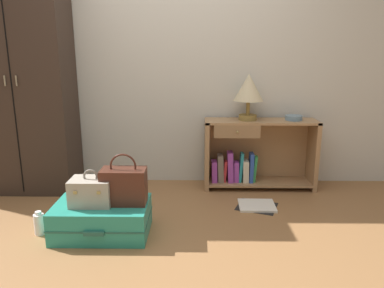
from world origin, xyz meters
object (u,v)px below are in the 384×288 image
Objects in this scene: wardrobe at (23,79)px; handbag at (124,186)px; train_case at (92,191)px; open_book_on_floor at (257,206)px; suitcase_large at (102,219)px; bookshelf at (253,155)px; bowl at (294,118)px; bottle at (39,224)px; table_lamp at (249,90)px.

wardrobe is 1.58m from handbag.
open_book_on_floor is at bearing 21.91° from train_case.
suitcase_large is 1.69× the size of open_book_on_floor.
bowl is (0.37, -0.01, 0.37)m from bookshelf.
handbag is at bearing 2.76° from bottle.
table_lamp reaches higher than bottle.
train_case is 0.79× the size of handbag.
table_lamp reaches higher than train_case.
suitcase_large is at bearing -139.54° from table_lamp.
open_book_on_floor is (0.04, -0.50, -0.96)m from table_lamp.
bowl is at bearing 51.02° from open_book_on_floor.
wardrobe is at bearing 168.64° from open_book_on_floor.
table_lamp is at bearing 44.38° from handbag.
bookshelf is 5.98× the size of bottle.
bottle is (-0.40, -0.01, -0.25)m from train_case.
bookshelf is 6.63× the size of bowl.
handbag is (-1.08, -0.99, 0.05)m from bookshelf.
table_lamp is at bearing 179.18° from bowl.
bookshelf is at bearing 38.97° from suitcase_large.
handbag is at bearing -137.39° from bookshelf.
bowl is 1.99m from suitcase_large.
bookshelf is 1.62m from suitcase_large.
table_lamp is 1.08m from open_book_on_floor.
handbag is at bearing -135.62° from table_lamp.
train_case reaches higher than open_book_on_floor.
table_lamp is 2.12m from bottle.
bottle is (-1.71, -1.02, -0.24)m from bookshelf.
table_lamp reaches higher than open_book_on_floor.
train_case is 0.72× the size of open_book_on_floor.
bowl reaches higher than train_case.
suitcase_large is 0.47m from bottle.
bottle is 1.76m from open_book_on_floor.
train_case is (0.84, -0.94, -0.73)m from wardrobe.
train_case is at bearing -140.77° from table_lamp.
table_lamp is 1.48× the size of train_case.
bowl reaches higher than open_book_on_floor.
bookshelf is 0.52m from bowl.
handbag is (0.17, 0.02, 0.25)m from suitcase_large.
wardrobe is at bearing -178.01° from bookshelf.
table_lamp reaches higher than handbag.
suitcase_large is 1.32m from open_book_on_floor.
train_case is at bearing -172.57° from suitcase_large.
bookshelf reaches higher than suitcase_large.
handbag reaches higher than bottle.
train_case is (-1.68, -1.01, -0.36)m from bowl.
table_lamp is 1.53m from handbag.
open_book_on_floor is at bearing 22.60° from suitcase_large.
open_book_on_floor is (1.05, 0.49, -0.36)m from handbag.
suitcase_large is 3.84× the size of bottle.
suitcase_large is at bearing -157.40° from open_book_on_floor.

